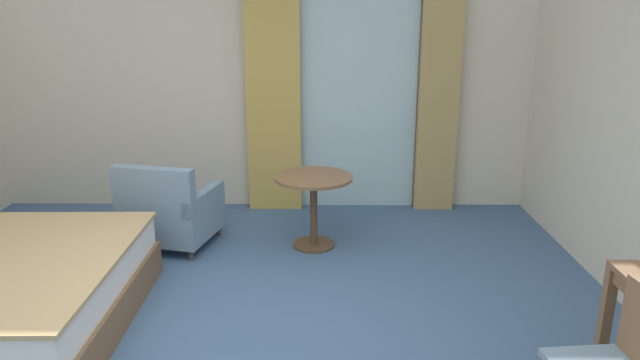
# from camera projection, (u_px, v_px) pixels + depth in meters

# --- Properties ---
(wall_back) EXTENTS (6.12, 0.12, 2.84)m
(wall_back) POSITION_uv_depth(u_px,v_px,m) (262.00, 80.00, 6.14)
(wall_back) COLOR beige
(wall_back) RESTS_ON ground
(balcony_glass_door) EXTENTS (1.33, 0.02, 2.49)m
(balcony_glass_door) POSITION_uv_depth(u_px,v_px,m) (356.00, 97.00, 6.10)
(balcony_glass_door) COLOR silver
(balcony_glass_door) RESTS_ON ground
(curtain_panel_left) EXTENTS (0.58, 0.10, 2.56)m
(curtain_panel_left) POSITION_uv_depth(u_px,v_px,m) (273.00, 95.00, 6.00)
(curtain_panel_left) COLOR tan
(curtain_panel_left) RESTS_ON ground
(curtain_panel_right) EXTENTS (0.43, 0.10, 2.56)m
(curtain_panel_right) POSITION_uv_depth(u_px,v_px,m) (439.00, 95.00, 5.99)
(curtain_panel_right) COLOR tan
(curtain_panel_right) RESTS_ON ground
(armchair_by_window) EXTENTS (0.90, 0.88, 0.83)m
(armchair_by_window) POSITION_uv_depth(u_px,v_px,m) (170.00, 213.00, 5.22)
(armchair_by_window) COLOR gray
(armchair_by_window) RESTS_ON ground
(round_cafe_table) EXTENTS (0.72, 0.72, 0.69)m
(round_cafe_table) POSITION_uv_depth(u_px,v_px,m) (314.00, 194.00, 5.17)
(round_cafe_table) COLOR brown
(round_cafe_table) RESTS_ON ground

